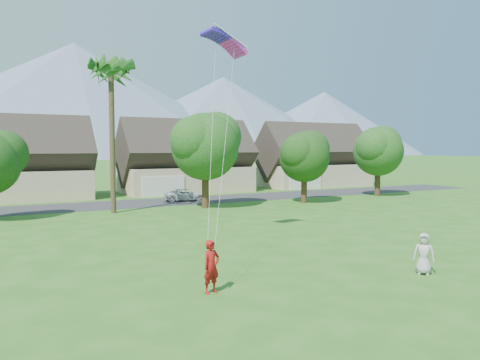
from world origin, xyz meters
TOP-DOWN VIEW (x-y plane):
  - ground at (0.00, 0.00)m, footprint 500.00×500.00m
  - street at (0.00, 34.00)m, footprint 90.00×7.00m
  - kite_flyer at (-3.59, 5.46)m, footprint 0.82×0.65m
  - watcher at (5.46, 3.60)m, footprint 0.99×1.02m
  - parked_car at (6.47, 34.00)m, footprint 4.72×2.94m
  - mountain_ridge at (10.40, 260.00)m, footprint 540.00×240.00m
  - houses_row at (0.49, 42.99)m, footprint 72.75×8.19m
  - tree_row at (-1.14, 27.92)m, footprint 62.27×6.67m
  - fan_palm at (-2.00, 28.50)m, footprint 3.00×3.00m
  - parafoil_kite at (1.14, 13.97)m, footprint 3.03×1.35m

SIDE VIEW (x-z plane):
  - ground at x=0.00m, z-range 0.00..0.00m
  - street at x=0.00m, z-range 0.00..0.01m
  - parked_car at x=6.47m, z-range 0.00..1.22m
  - watcher at x=5.46m, z-range 0.00..1.77m
  - kite_flyer at x=-3.59m, z-range 0.00..1.98m
  - houses_row at x=0.49m, z-range -0.99..7.87m
  - tree_row at x=-1.14m, z-range 0.66..9.11m
  - parafoil_kite at x=1.14m, z-range 11.16..11.66m
  - fan_palm at x=-2.00m, z-range 4.90..18.70m
  - mountain_ridge at x=10.40m, z-range -5.93..64.07m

